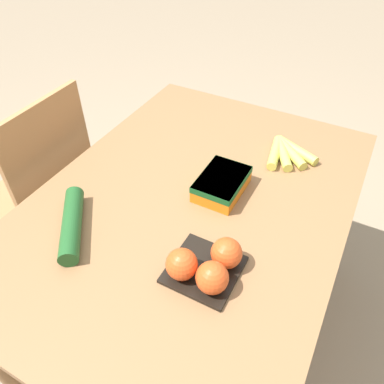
{
  "coord_description": "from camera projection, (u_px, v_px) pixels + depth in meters",
  "views": [
    {
      "loc": [
        -0.74,
        -0.39,
        1.54
      ],
      "look_at": [
        0.0,
        0.0,
        0.78
      ],
      "focal_mm": 35.0,
      "sensor_mm": 36.0,
      "label": 1
    }
  ],
  "objects": [
    {
      "name": "ground_plane",
      "position": [
        192.0,
        321.0,
        1.66
      ],
      "size": [
        12.0,
        12.0,
        0.0
      ],
      "primitive_type": "plane",
      "color": "gray"
    },
    {
      "name": "dining_table",
      "position": [
        192.0,
        221.0,
        1.22
      ],
      "size": [
        1.27,
        0.91,
        0.75
      ],
      "color": "olive",
      "rests_on": "ground_plane"
    },
    {
      "name": "chair",
      "position": [
        43.0,
        195.0,
        1.55
      ],
      "size": [
        0.42,
        0.4,
        0.94
      ],
      "rotation": [
        0.0,
        0.0,
        3.15
      ],
      "color": "#A87547",
      "rests_on": "ground_plane"
    },
    {
      "name": "banana_bunch",
      "position": [
        286.0,
        152.0,
        1.31
      ],
      "size": [
        0.19,
        0.18,
        0.03
      ],
      "color": "brown",
      "rests_on": "dining_table"
    },
    {
      "name": "tomato_pack",
      "position": [
        206.0,
        266.0,
        0.92
      ],
      "size": [
        0.18,
        0.18,
        0.09
      ],
      "color": "black",
      "rests_on": "dining_table"
    },
    {
      "name": "carrot_bag",
      "position": [
        222.0,
        183.0,
        1.16
      ],
      "size": [
        0.18,
        0.13,
        0.06
      ],
      "color": "orange",
      "rests_on": "dining_table"
    },
    {
      "name": "cucumber_near",
      "position": [
        72.0,
        224.0,
        1.04
      ],
      "size": [
        0.24,
        0.2,
        0.05
      ],
      "color": "#1E5123",
      "rests_on": "dining_table"
    }
  ]
}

